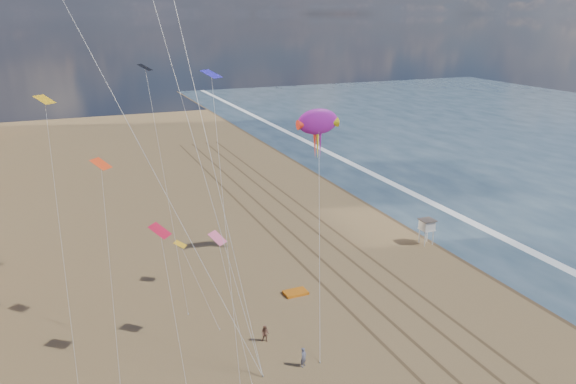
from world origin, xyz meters
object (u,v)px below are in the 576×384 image
object	(u,v)px
show_kite	(318,122)
kite_flyer_a	(303,357)
grounded_kite	(296,293)
lifeguard_stand	(427,225)
kite_flyer_b	(265,334)

from	to	relation	value
show_kite	kite_flyer_a	size ratio (longest dim) A/B	15.77
grounded_kite	show_kite	xyz separation A→B (m)	(5.48, 7.34, 14.23)
lifeguard_stand	kite_flyer_b	distance (m)	26.27
kite_flyer_a	kite_flyer_b	distance (m)	4.35
lifeguard_stand	show_kite	size ratio (longest dim) A/B	0.12
lifeguard_stand	grounded_kite	size ratio (longest dim) A/B	1.34
kite_flyer_a	kite_flyer_b	size ratio (longest dim) A/B	1.06
show_kite	kite_flyer_b	bearing A→B (deg)	-128.19
grounded_kite	kite_flyer_a	size ratio (longest dim) A/B	1.43
kite_flyer_a	kite_flyer_b	xyz separation A→B (m)	(-1.47, 4.09, -0.04)
kite_flyer_b	show_kite	bearing A→B (deg)	89.83
lifeguard_stand	kite_flyer_a	xyz separation A→B (m)	(-22.00, -15.79, -1.47)
kite_flyer_b	grounded_kite	bearing A→B (deg)	88.24
grounded_kite	kite_flyer_a	xyz separation A→B (m)	(-3.84, -10.47, 0.63)
grounded_kite	show_kite	size ratio (longest dim) A/B	0.09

